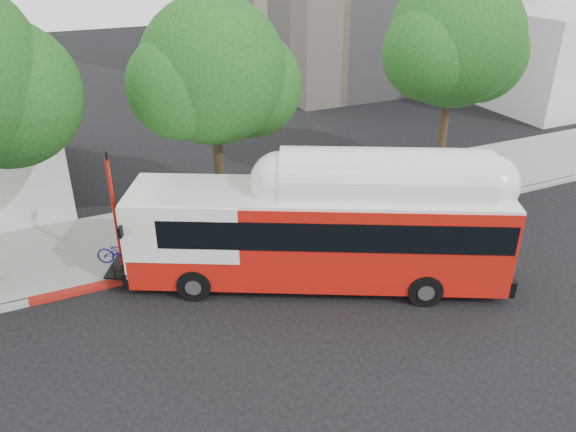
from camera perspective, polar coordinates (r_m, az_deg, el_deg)
name	(u,v)px	position (r m, az deg, el deg)	size (l,w,h in m)	color
ground	(317,308)	(17.43, 2.93, -9.34)	(120.00, 120.00, 0.00)	black
sidewalk	(242,218)	(22.49, -4.67, -0.21)	(60.00, 5.00, 0.15)	gray
curb_strip	(267,248)	(20.35, -2.11, -3.25)	(60.00, 0.30, 0.15)	gray
red_curb_segment	(187,266)	(19.57, -10.26, -5.03)	(10.00, 0.32, 0.16)	maroon
street_tree_mid	(224,75)	(19.91, -6.50, 14.01)	(5.75, 5.00, 8.62)	#2D2116
street_tree_right	(462,44)	(24.66, 17.25, 16.35)	(6.21, 5.40, 9.18)	#2D2116
transit_bus	(320,235)	(17.77, 3.29, -1.91)	(12.21, 7.61, 3.72)	red
signal_pole	(115,216)	(18.49, -17.15, 0.04)	(0.13, 0.43, 4.50)	#B41A13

